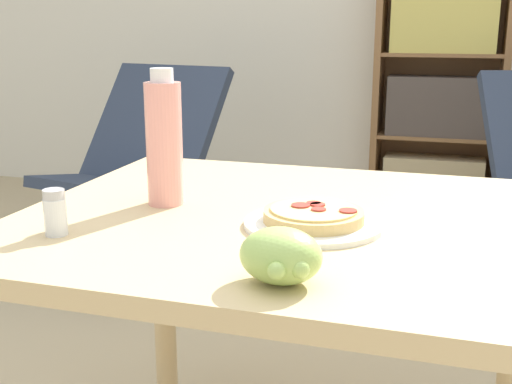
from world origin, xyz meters
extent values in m
cube|color=#D1B27F|center=(0.05, -0.10, 0.71)|extent=(1.02, 0.85, 0.03)
cylinder|color=#D1B27F|center=(-0.40, 0.27, 0.34)|extent=(0.06, 0.06, 0.69)
cylinder|color=white|center=(0.10, -0.16, 0.73)|extent=(0.25, 0.25, 0.01)
cylinder|color=#DBB26B|center=(0.10, -0.16, 0.74)|extent=(0.18, 0.18, 0.02)
cylinder|color=#EACC7A|center=(0.10, -0.16, 0.76)|extent=(0.15, 0.15, 0.00)
cylinder|color=#A83328|center=(0.11, -0.14, 0.76)|extent=(0.03, 0.03, 0.00)
cylinder|color=#A83328|center=(0.08, -0.15, 0.76)|extent=(0.03, 0.03, 0.00)
cylinder|color=#A83328|center=(0.12, -0.17, 0.76)|extent=(0.03, 0.03, 0.00)
cylinder|color=#A83328|center=(0.17, -0.16, 0.76)|extent=(0.03, 0.03, 0.00)
cylinder|color=#A83328|center=(0.10, -0.13, 0.76)|extent=(0.03, 0.03, 0.00)
ellipsoid|color=#A8CC66|center=(0.11, -0.42, 0.76)|extent=(0.12, 0.09, 0.08)
sphere|color=#A8CC66|center=(0.12, -0.38, 0.78)|extent=(0.02, 0.02, 0.02)
sphere|color=#A8CC66|center=(0.15, -0.45, 0.76)|extent=(0.03, 0.03, 0.03)
sphere|color=#A8CC66|center=(0.14, -0.40, 0.78)|extent=(0.02, 0.02, 0.02)
sphere|color=#A8CC66|center=(0.12, -0.47, 0.76)|extent=(0.02, 0.02, 0.02)
sphere|color=#A8CC66|center=(0.16, -0.43, 0.77)|extent=(0.02, 0.02, 0.02)
sphere|color=#A8CC66|center=(0.09, -0.43, 0.76)|extent=(0.02, 0.02, 0.02)
cylinder|color=pink|center=(-0.21, -0.10, 0.84)|extent=(0.07, 0.07, 0.24)
cylinder|color=white|center=(-0.21, -0.10, 0.98)|extent=(0.04, 0.04, 0.03)
cylinder|color=white|center=(-0.30, -0.33, 0.76)|extent=(0.04, 0.04, 0.06)
cylinder|color=#B7B7BC|center=(-0.30, -0.33, 0.80)|extent=(0.04, 0.04, 0.02)
cube|color=black|center=(-1.09, 1.35, 0.05)|extent=(0.71, 0.67, 0.10)
cube|color=#2D384C|center=(-1.09, 1.27, 0.36)|extent=(0.75, 0.63, 0.14)
cube|color=#2D384C|center=(-1.04, 1.57, 0.60)|extent=(0.73, 0.54, 0.55)
cube|color=brown|center=(-0.08, 2.46, 0.69)|extent=(0.04, 0.28, 1.38)
cube|color=brown|center=(0.58, 2.46, 0.69)|extent=(0.04, 0.28, 1.38)
cube|color=brown|center=(0.25, 2.59, 0.69)|extent=(0.70, 0.01, 1.38)
cube|color=brown|center=(0.25, 2.46, 0.02)|extent=(0.62, 0.26, 0.02)
cube|color=tan|center=(0.25, 2.44, 0.19)|extent=(0.54, 0.19, 0.32)
cube|color=brown|center=(0.25, 2.46, 0.47)|extent=(0.62, 0.26, 0.02)
cube|color=#4C423D|center=(0.25, 2.44, 0.64)|extent=(0.54, 0.19, 0.32)
cube|color=brown|center=(0.25, 2.46, 0.91)|extent=(0.62, 0.26, 0.02)
cube|color=#CCBC5B|center=(0.25, 2.44, 1.09)|extent=(0.54, 0.19, 0.32)
camera|label=1|loc=(0.32, -1.22, 1.07)|focal=45.00mm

